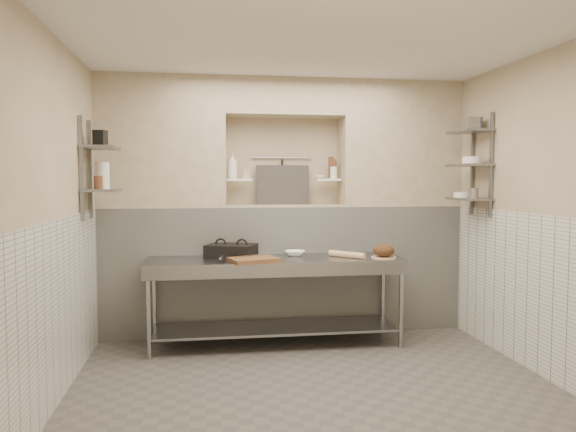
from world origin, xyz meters
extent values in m
cube|color=#57534D|center=(0.00, 0.00, -0.05)|extent=(4.00, 3.90, 0.10)
cube|color=silver|center=(0.00, 0.00, 2.85)|extent=(4.00, 3.90, 0.10)
cube|color=#BCAB8E|center=(-2.05, 0.00, 1.40)|extent=(0.10, 3.90, 2.80)
cube|color=#BCAB8E|center=(2.05, 0.00, 1.40)|extent=(0.10, 3.90, 2.80)
cube|color=#BCAB8E|center=(0.00, 2.00, 1.40)|extent=(4.00, 0.10, 2.80)
cube|color=#BCAB8E|center=(0.00, -2.00, 1.40)|extent=(4.00, 0.10, 2.80)
cube|color=silver|center=(0.00, 1.75, 0.70)|extent=(4.00, 0.40, 1.40)
cube|color=#BCAB8E|center=(0.00, 1.75, 1.41)|extent=(1.30, 0.40, 0.02)
cube|color=#BCAB8E|center=(-1.33, 1.75, 2.10)|extent=(1.35, 0.40, 1.40)
cube|color=#BCAB8E|center=(1.33, 1.75, 2.10)|extent=(1.35, 0.40, 1.40)
cube|color=#BCAB8E|center=(0.00, 1.75, 2.60)|extent=(1.30, 0.40, 0.40)
cube|color=silver|center=(-1.99, 0.00, 0.70)|extent=(0.02, 3.90, 1.40)
cube|color=silver|center=(1.99, 0.00, 0.70)|extent=(0.02, 3.90, 1.40)
cube|color=white|center=(-0.50, 1.75, 1.70)|extent=(0.28, 0.16, 0.02)
cube|color=white|center=(0.50, 1.75, 1.70)|extent=(0.28, 0.16, 0.02)
cylinder|color=gray|center=(0.00, 1.92, 1.95)|extent=(0.70, 0.02, 0.02)
cylinder|color=black|center=(0.00, 1.90, 1.78)|extent=(0.02, 0.02, 0.30)
cube|color=#383330|center=(0.00, 1.85, 1.64)|extent=(0.60, 0.08, 0.45)
cube|color=slate|center=(-1.98, 1.25, 1.80)|extent=(0.03, 0.03, 0.95)
cube|color=slate|center=(-1.98, 0.85, 1.80)|extent=(0.03, 0.03, 0.95)
cube|color=slate|center=(-1.84, 1.05, 1.60)|extent=(0.30, 0.50, 0.02)
cube|color=slate|center=(-1.84, 1.05, 2.00)|extent=(0.30, 0.50, 0.03)
cube|color=slate|center=(1.98, 1.25, 1.85)|extent=(0.03, 0.03, 1.05)
cube|color=slate|center=(1.98, 0.85, 1.85)|extent=(0.03, 0.03, 1.05)
cube|color=slate|center=(1.84, 1.05, 1.50)|extent=(0.30, 0.50, 0.02)
cube|color=slate|center=(1.84, 1.05, 1.85)|extent=(0.30, 0.50, 0.02)
cube|color=slate|center=(1.84, 1.05, 2.20)|extent=(0.30, 0.50, 0.03)
cube|color=gray|center=(-0.17, 1.20, 0.88)|extent=(2.60, 0.70, 0.04)
cube|color=gray|center=(-0.17, 1.20, 0.18)|extent=(2.45, 0.60, 0.03)
cube|color=gray|center=(-0.17, 0.87, 0.82)|extent=(2.60, 0.02, 0.12)
cylinder|color=gray|center=(-1.41, 0.91, 0.43)|extent=(0.04, 0.04, 0.86)
cylinder|color=gray|center=(-1.41, 1.49, 0.43)|extent=(0.04, 0.04, 0.86)
cylinder|color=gray|center=(1.07, 0.91, 0.43)|extent=(0.04, 0.04, 0.86)
cylinder|color=gray|center=(1.07, 1.49, 0.43)|extent=(0.04, 0.04, 0.86)
cube|color=black|center=(-0.61, 1.35, 0.94)|extent=(0.58, 0.50, 0.09)
cube|color=black|center=(-0.61, 1.35, 1.01)|extent=(0.58, 0.50, 0.04)
cube|color=brown|center=(-0.41, 0.97, 0.92)|extent=(0.53, 0.44, 0.04)
cube|color=gray|center=(-0.44, 1.12, 0.95)|extent=(0.22, 0.13, 0.01)
cylinder|color=gray|center=(-0.72, 0.97, 0.96)|extent=(0.07, 0.29, 0.03)
imported|color=white|center=(0.06, 1.36, 0.93)|extent=(0.26, 0.26, 0.05)
cylinder|color=#CCB489|center=(0.56, 1.13, 0.93)|extent=(0.33, 0.35, 0.06)
cylinder|color=#CCB489|center=(0.92, 1.03, 0.91)|extent=(0.26, 0.26, 0.01)
ellipsoid|color=#4C2D19|center=(0.92, 1.03, 0.98)|extent=(0.21, 0.21, 0.13)
imported|color=white|center=(-0.57, 1.75, 1.85)|extent=(0.14, 0.14, 0.28)
cube|color=#BCAB8E|center=(-0.42, 1.74, 1.77)|extent=(0.07, 0.07, 0.11)
imported|color=white|center=(0.40, 1.71, 1.73)|extent=(0.16, 0.16, 0.04)
cylinder|color=#582F1E|center=(0.56, 1.74, 1.82)|extent=(0.06, 0.06, 0.22)
cylinder|color=#582F1E|center=(0.54, 1.76, 1.84)|extent=(0.06, 0.06, 0.25)
cylinder|color=white|center=(0.56, 1.74, 1.78)|extent=(0.08, 0.08, 0.13)
cylinder|color=white|center=(-1.84, 1.13, 1.74)|extent=(0.13, 0.13, 0.25)
cylinder|color=#582F1E|center=(-1.84, 0.90, 1.67)|extent=(0.08, 0.08, 0.12)
cube|color=black|center=(-1.84, 1.05, 2.09)|extent=(0.13, 0.13, 0.15)
cylinder|color=white|center=(1.84, 1.19, 1.54)|extent=(0.19, 0.19, 0.06)
cylinder|color=gray|center=(1.84, 0.95, 1.56)|extent=(0.10, 0.10, 0.10)
cylinder|color=white|center=(1.84, 0.99, 1.90)|extent=(0.19, 0.19, 0.07)
cube|color=gray|center=(1.84, 1.05, 2.28)|extent=(0.17, 0.21, 0.13)
camera|label=1|loc=(-0.89, -4.44, 1.70)|focal=35.00mm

